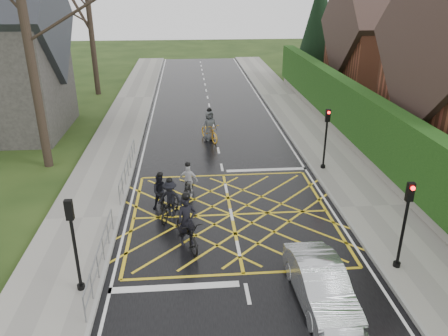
{
  "coord_description": "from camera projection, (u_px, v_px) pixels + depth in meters",
  "views": [
    {
      "loc": [
        -1.63,
        -15.74,
        8.85
      ],
      "look_at": [
        -0.15,
        1.89,
        1.3
      ],
      "focal_mm": 35.0,
      "sensor_mm": 36.0,
      "label": 1
    }
  ],
  "objects": [
    {
      "name": "ground",
      "position": [
        231.0,
        215.0,
        18.02
      ],
      "size": [
        120.0,
        120.0,
        0.0
      ],
      "primitive_type": "plane",
      "color": "black",
      "rests_on": "ground"
    },
    {
      "name": "road",
      "position": [
        231.0,
        215.0,
        18.02
      ],
      "size": [
        9.0,
        80.0,
        0.01
      ],
      "primitive_type": "cube",
      "color": "black",
      "rests_on": "ground"
    },
    {
      "name": "sidewalk_right",
      "position": [
        372.0,
        207.0,
        18.46
      ],
      "size": [
        3.0,
        80.0,
        0.15
      ],
      "primitive_type": "cube",
      "color": "gray",
      "rests_on": "ground"
    },
    {
      "name": "sidewalk_left",
      "position": [
        83.0,
        219.0,
        17.53
      ],
      "size": [
        3.0,
        80.0,
        0.15
      ],
      "primitive_type": "cube",
      "color": "gray",
      "rests_on": "ground"
    },
    {
      "name": "stone_wall",
      "position": [
        361.0,
        150.0,
        23.98
      ],
      "size": [
        0.5,
        38.0,
        0.7
      ],
      "primitive_type": "cube",
      "color": "slate",
      "rests_on": "ground"
    },
    {
      "name": "hedge",
      "position": [
        365.0,
        119.0,
        23.3
      ],
      "size": [
        0.9,
        38.0,
        2.8
      ],
      "primitive_type": "cube",
      "color": "#14340E",
      "rests_on": "stone_wall"
    },
    {
      "name": "house_far",
      "position": [
        397.0,
        45.0,
        33.95
      ],
      "size": [
        9.8,
        8.8,
        10.3
      ],
      "color": "brown",
      "rests_on": "ground"
    },
    {
      "name": "conifer",
      "position": [
        319.0,
        27.0,
        40.72
      ],
      "size": [
        4.6,
        4.6,
        10.0
      ],
      "color": "black",
      "rests_on": "ground"
    },
    {
      "name": "tree_near",
      "position": [
        22.0,
        5.0,
        19.73
      ],
      "size": [
        9.24,
        9.24,
        11.44
      ],
      "color": "black",
      "rests_on": "ground"
    },
    {
      "name": "tree_far",
      "position": [
        88.0,
        5.0,
        34.65
      ],
      "size": [
        8.4,
        8.4,
        10.4
      ],
      "color": "black",
      "rests_on": "ground"
    },
    {
      "name": "railing_south",
      "position": [
        100.0,
        252.0,
        14.15
      ],
      "size": [
        0.05,
        5.04,
        1.03
      ],
      "color": "slate",
      "rests_on": "ground"
    },
    {
      "name": "railing_north",
      "position": [
        127.0,
        164.0,
        21.02
      ],
      "size": [
        0.05,
        6.04,
        1.03
      ],
      "color": "slate",
      "rests_on": "ground"
    },
    {
      "name": "traffic_light_ne",
      "position": [
        326.0,
        140.0,
        21.61
      ],
      "size": [
        0.24,
        0.31,
        3.21
      ],
      "rotation": [
        0.0,
        0.0,
        3.14
      ],
      "color": "black",
      "rests_on": "ground"
    },
    {
      "name": "traffic_light_se",
      "position": [
        404.0,
        227.0,
        13.91
      ],
      "size": [
        0.24,
        0.31,
        3.21
      ],
      "rotation": [
        0.0,
        0.0,
        3.14
      ],
      "color": "black",
      "rests_on": "ground"
    },
    {
      "name": "traffic_light_sw",
      "position": [
        75.0,
        247.0,
        12.86
      ],
      "size": [
        0.24,
        0.31,
        3.21
      ],
      "color": "black",
      "rests_on": "ground"
    },
    {
      "name": "cyclist_rear",
      "position": [
        187.0,
        229.0,
        15.7
      ],
      "size": [
        1.42,
        2.28,
        2.09
      ],
      "rotation": [
        0.0,
        0.0,
        0.34
      ],
      "color": "black",
      "rests_on": "ground"
    },
    {
      "name": "cyclist_back",
      "position": [
        161.0,
        195.0,
        18.24
      ],
      "size": [
        0.82,
        1.73,
        1.69
      ],
      "rotation": [
        0.0,
        0.0,
        0.13
      ],
      "color": "black",
      "rests_on": "ground"
    },
    {
      "name": "cyclist_mid",
      "position": [
        170.0,
        203.0,
        17.63
      ],
      "size": [
        1.2,
        1.89,
        1.73
      ],
      "rotation": [
        0.0,
        0.0,
        -0.36
      ],
      "color": "black",
      "rests_on": "ground"
    },
    {
      "name": "cyclist_front",
      "position": [
        188.0,
        184.0,
        19.34
      ],
      "size": [
        0.95,
        1.7,
        1.64
      ],
      "rotation": [
        0.0,
        0.0,
        -0.28
      ],
      "color": "black",
      "rests_on": "ground"
    },
    {
      "name": "cyclist_lead",
      "position": [
        210.0,
        129.0,
        26.24
      ],
      "size": [
        1.48,
        2.18,
        2.01
      ],
      "rotation": [
        0.0,
        0.0,
        0.41
      ],
      "color": "orange",
      "rests_on": "ground"
    },
    {
      "name": "car",
      "position": [
        321.0,
        284.0,
        12.86
      ],
      "size": [
        1.5,
        3.91,
        1.27
      ],
      "primitive_type": "imported",
      "rotation": [
        0.0,
        0.0,
        0.04
      ],
      "color": "#B3B7BB",
      "rests_on": "ground"
    }
  ]
}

